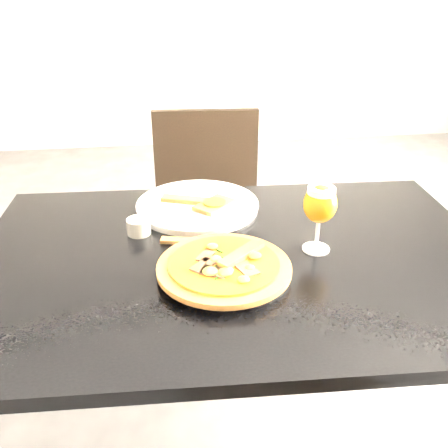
{
  "coord_description": "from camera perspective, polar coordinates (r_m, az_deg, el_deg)",
  "views": [
    {
      "loc": [
        -0.33,
        -1.12,
        1.34
      ],
      "look_at": [
        -0.21,
        -0.14,
        0.83
      ],
      "focal_mm": 40.0,
      "sensor_mm": 36.0,
      "label": 1
    }
  ],
  "objects": [
    {
      "name": "ground",
      "position": [
        1.78,
        6.51,
        -21.86
      ],
      "size": [
        6.0,
        6.0,
        0.0
      ],
      "primitive_type": "plane",
      "color": "#49494C",
      "rests_on": "ground"
    },
    {
      "name": "dining_table",
      "position": [
        1.2,
        1.36,
        -7.23
      ],
      "size": [
        1.23,
        0.85,
        0.75
      ],
      "rotation": [
        0.0,
        0.0,
        -0.04
      ],
      "color": "black",
      "rests_on": "ground"
    },
    {
      "name": "chair_far",
      "position": [
        1.87,
        -1.87,
        0.14
      ],
      "size": [
        0.44,
        0.44,
        0.88
      ],
      "rotation": [
        0.0,
        0.0,
        -0.07
      ],
      "color": "black",
      "rests_on": "ground"
    },
    {
      "name": "plate_main",
      "position": [
        1.08,
        0.64,
        -5.19
      ],
      "size": [
        0.27,
        0.27,
        0.01
      ],
      "primitive_type": "cylinder",
      "rotation": [
        0.0,
        0.0,
        0.03
      ],
      "color": "silver",
      "rests_on": "dining_table"
    },
    {
      "name": "pizza",
      "position": [
        1.06,
        0.04,
        -4.8
      ],
      "size": [
        0.29,
        0.29,
        0.03
      ],
      "rotation": [
        0.0,
        0.0,
        0.44
      ],
      "color": "brown",
      "rests_on": "plate_main"
    },
    {
      "name": "plate_second",
      "position": [
        1.36,
        -3.04,
        2.11
      ],
      "size": [
        0.38,
        0.38,
        0.02
      ],
      "primitive_type": "cylinder",
      "rotation": [
        0.0,
        0.0,
        -0.18
      ],
      "color": "silver",
      "rests_on": "dining_table"
    },
    {
      "name": "crust_scraps",
      "position": [
        1.34,
        -2.24,
        2.43
      ],
      "size": [
        0.2,
        0.14,
        0.02
      ],
      "rotation": [
        0.0,
        0.0,
        0.09
      ],
      "color": "brown",
      "rests_on": "plate_second"
    },
    {
      "name": "loose_crust",
      "position": [
        1.2,
        -4.74,
        -1.93
      ],
      "size": [
        0.11,
        0.05,
        0.01
      ],
      "primitive_type": "cube",
      "rotation": [
        0.0,
        0.0,
        -0.22
      ],
      "color": "brown",
      "rests_on": "dining_table"
    },
    {
      "name": "sauce_cup",
      "position": [
        1.24,
        -9.72,
        -0.2
      ],
      "size": [
        0.06,
        0.06,
        0.04
      ],
      "color": "#B7B4A4",
      "rests_on": "dining_table"
    },
    {
      "name": "beer_glass",
      "position": [
        1.13,
        10.93,
        2.2
      ],
      "size": [
        0.08,
        0.08,
        0.16
      ],
      "color": "silver",
      "rests_on": "dining_table"
    }
  ]
}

